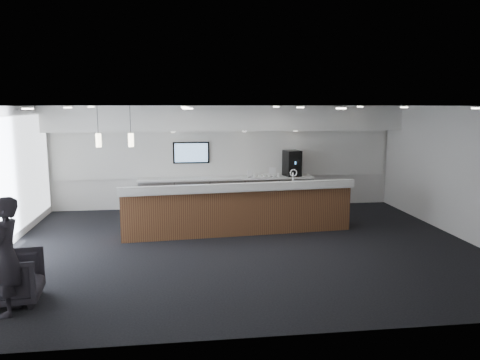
{
  "coord_description": "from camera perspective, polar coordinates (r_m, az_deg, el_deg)",
  "views": [
    {
      "loc": [
        -1.34,
        -9.66,
        3.03
      ],
      "look_at": [
        0.09,
        1.3,
        1.24
      ],
      "focal_mm": 35.0,
      "sensor_mm": 36.0,
      "label": 1
    }
  ],
  "objects": [
    {
      "name": "cup_4",
      "position": [
        13.57,
        2.41,
        0.58
      ],
      "size": [
        0.14,
        0.14,
        0.1
      ],
      "primitive_type": "imported",
      "rotation": [
        0.0,
        0.0,
        2.58
      ],
      "color": "white",
      "rests_on": "back_credenza"
    },
    {
      "name": "right_wall",
      "position": [
        11.66,
        25.6,
        0.74
      ],
      "size": [
        0.02,
        8.0,
        3.0
      ],
      "primitive_type": "cube",
      "color": "silver",
      "rests_on": "ground"
    },
    {
      "name": "info_sign_right",
      "position": [
        13.63,
        3.96,
        0.97
      ],
      "size": [
        0.2,
        0.03,
        0.27
      ],
      "primitive_type": "cube",
      "rotation": [
        0.0,
        0.0,
        -0.07
      ],
      "color": "white",
      "rests_on": "back_credenza"
    },
    {
      "name": "cup_0",
      "position": [
        13.67,
        4.72,
        0.62
      ],
      "size": [
        0.1,
        0.1,
        0.1
      ],
      "primitive_type": "imported",
      "color": "white",
      "rests_on": "back_credenza"
    },
    {
      "name": "ceiling_can_lights",
      "position": [
        9.76,
        0.47,
        8.84
      ],
      "size": [
        7.0,
        5.0,
        0.02
      ],
      "primitive_type": null,
      "color": "white",
      "rests_on": "ceiling"
    },
    {
      "name": "coffee_machine",
      "position": [
        13.81,
        6.36,
        2.04
      ],
      "size": [
        0.52,
        0.6,
        0.75
      ],
      "rotation": [
        0.0,
        0.0,
        0.19
      ],
      "color": "black",
      "rests_on": "back_credenza"
    },
    {
      "name": "pendant_left",
      "position": [
        10.55,
        -13.22,
        4.71
      ],
      "size": [
        0.12,
        0.12,
        0.3
      ],
      "primitive_type": "cylinder",
      "color": "#FFEFC6",
      "rests_on": "ceiling"
    },
    {
      "name": "soffit_bulkhead",
      "position": [
        13.29,
        -1.65,
        7.55
      ],
      "size": [
        10.0,
        0.9,
        0.7
      ],
      "primitive_type": "cube",
      "color": "silver",
      "rests_on": "back_wall"
    },
    {
      "name": "cup_1",
      "position": [
        13.65,
        4.15,
        0.61
      ],
      "size": [
        0.15,
        0.15,
        0.1
      ],
      "primitive_type": "imported",
      "rotation": [
        0.0,
        0.0,
        0.65
      ],
      "color": "white",
      "rests_on": "back_credenza"
    },
    {
      "name": "back_wall",
      "position": [
        13.81,
        -1.82,
        2.83
      ],
      "size": [
        10.0,
        0.02,
        3.0
      ],
      "primitive_type": "cube",
      "color": "silver",
      "rests_on": "ground"
    },
    {
      "name": "cup_2",
      "position": [
        13.62,
        3.57,
        0.6
      ],
      "size": [
        0.13,
        0.13,
        0.1
      ],
      "primitive_type": "imported",
      "rotation": [
        0.0,
        0.0,
        1.29
      ],
      "color": "white",
      "rests_on": "back_credenza"
    },
    {
      "name": "wall_tv",
      "position": [
        13.64,
        -5.97,
        3.34
      ],
      "size": [
        1.05,
        0.08,
        0.62
      ],
      "color": "black",
      "rests_on": "back_wall"
    },
    {
      "name": "service_counter",
      "position": [
        11.16,
        -0.28,
        -3.53
      ],
      "size": [
        5.55,
        1.35,
        1.49
      ],
      "rotation": [
        0.0,
        0.0,
        0.08
      ],
      "color": "#4F2A1A",
      "rests_on": "ground"
    },
    {
      "name": "lounge_guest",
      "position": [
        7.61,
        -26.6,
        -8.31
      ],
      "size": [
        0.43,
        0.64,
        1.74
      ],
      "primitive_type": "imported",
      "rotation": [
        0.0,
        0.0,
        -1.6
      ],
      "color": "black",
      "rests_on": "ground"
    },
    {
      "name": "armchair",
      "position": [
        8.14,
        -26.05,
        -10.69
      ],
      "size": [
        0.95,
        0.93,
        0.78
      ],
      "primitive_type": "imported",
      "rotation": [
        0.0,
        0.0,
        1.68
      ],
      "color": "black",
      "rests_on": "ground"
    },
    {
      "name": "pendant_right",
      "position": [
        10.64,
        -16.99,
        4.59
      ],
      "size": [
        0.12,
        0.12,
        0.3
      ],
      "primitive_type": "cylinder",
      "color": "#FFEFC6",
      "rests_on": "ceiling"
    },
    {
      "name": "cup_5",
      "position": [
        13.55,
        1.83,
        0.56
      ],
      "size": [
        0.11,
        0.11,
        0.1
      ],
      "primitive_type": "imported",
      "rotation": [
        0.0,
        0.0,
        3.23
      ],
      "color": "white",
      "rests_on": "back_credenza"
    },
    {
      "name": "ground",
      "position": [
        10.22,
        0.45,
        -8.06
      ],
      "size": [
        10.0,
        10.0,
        0.0
      ],
      "primitive_type": "plane",
      "color": "black",
      "rests_on": "ground"
    },
    {
      "name": "back_credenza",
      "position": [
        13.61,
        -1.65,
        -1.62
      ],
      "size": [
        5.06,
        0.66,
        0.95
      ],
      "color": "gray",
      "rests_on": "ground"
    },
    {
      "name": "ceiling",
      "position": [
        9.76,
        0.47,
        9.01
      ],
      "size": [
        10.0,
        8.0,
        0.02
      ],
      "primitive_type": "cube",
      "color": "black",
      "rests_on": "back_wall"
    },
    {
      "name": "alcove_panel",
      "position": [
        13.77,
        -1.81,
        3.23
      ],
      "size": [
        9.8,
        0.06,
        1.4
      ],
      "primitive_type": "cube",
      "color": "silver",
      "rests_on": "back_wall"
    },
    {
      "name": "cup_3",
      "position": [
        13.59,
        2.99,
        0.59
      ],
      "size": [
        0.13,
        0.13,
        0.1
      ],
      "primitive_type": "imported",
      "rotation": [
        0.0,
        0.0,
        1.94
      ],
      "color": "white",
      "rests_on": "back_credenza"
    },
    {
      "name": "info_sign_left",
      "position": [
        13.52,
        1.17,
        0.76
      ],
      "size": [
        0.14,
        0.05,
        0.19
      ],
      "primitive_type": "cube",
      "rotation": [
        0.0,
        0.0,
        0.25
      ],
      "color": "white",
      "rests_on": "back_credenza"
    }
  ]
}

